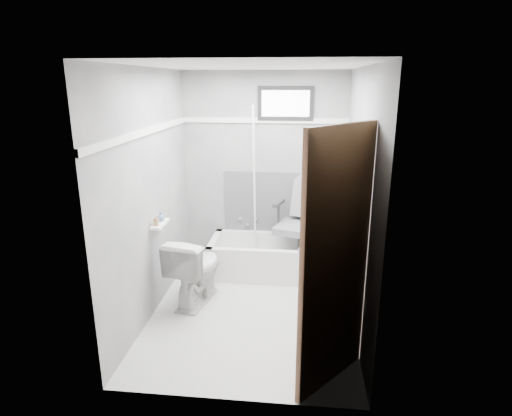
# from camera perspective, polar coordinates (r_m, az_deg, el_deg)

# --- Properties ---
(floor) EXTENTS (2.60, 2.60, 0.00)m
(floor) POSITION_cam_1_polar(r_m,az_deg,el_deg) (4.53, -0.49, -13.49)
(floor) COLOR silver
(floor) RESTS_ON ground
(ceiling) EXTENTS (2.60, 2.60, 0.00)m
(ceiling) POSITION_cam_1_polar(r_m,az_deg,el_deg) (3.93, -0.58, 18.45)
(ceiling) COLOR silver
(ceiling) RESTS_ON floor
(wall_back) EXTENTS (2.00, 0.02, 2.40)m
(wall_back) POSITION_cam_1_polar(r_m,az_deg,el_deg) (5.33, 1.10, 4.95)
(wall_back) COLOR slate
(wall_back) RESTS_ON floor
(wall_front) EXTENTS (2.00, 0.02, 2.40)m
(wall_front) POSITION_cam_1_polar(r_m,az_deg,el_deg) (2.85, -3.58, -5.51)
(wall_front) COLOR slate
(wall_front) RESTS_ON floor
(wall_left) EXTENTS (0.02, 2.60, 2.40)m
(wall_left) POSITION_cam_1_polar(r_m,az_deg,el_deg) (4.30, -13.89, 1.65)
(wall_left) COLOR slate
(wall_left) RESTS_ON floor
(wall_right) EXTENTS (0.02, 2.60, 2.40)m
(wall_right) POSITION_cam_1_polar(r_m,az_deg,el_deg) (4.08, 13.56, 0.88)
(wall_right) COLOR slate
(wall_right) RESTS_ON floor
(bathtub) EXTENTS (1.50, 0.70, 0.42)m
(bathtub) POSITION_cam_1_polar(r_m,az_deg,el_deg) (5.26, 2.14, -6.53)
(bathtub) COLOR silver
(bathtub) RESTS_ON floor
(office_chair) EXTENTS (0.79, 0.79, 1.10)m
(office_chair) POSITION_cam_1_polar(r_m,az_deg,el_deg) (5.12, 5.94, -1.78)
(office_chair) COLOR slate
(office_chair) RESTS_ON bathtub
(toilet) EXTENTS (0.56, 0.82, 0.74)m
(toilet) POSITION_cam_1_polar(r_m,az_deg,el_deg) (4.59, -8.08, -8.10)
(toilet) COLOR silver
(toilet) RESTS_ON floor
(door) EXTENTS (0.78, 0.78, 2.00)m
(door) POSITION_cam_1_polar(r_m,az_deg,el_deg) (2.96, 15.91, -9.53)
(door) COLOR #593121
(door) RESTS_ON floor
(window) EXTENTS (0.66, 0.04, 0.40)m
(window) POSITION_cam_1_polar(r_m,az_deg,el_deg) (5.20, 3.96, 13.74)
(window) COLOR black
(window) RESTS_ON wall_back
(backerboard) EXTENTS (1.50, 0.02, 0.78)m
(backerboard) POSITION_cam_1_polar(r_m,az_deg,el_deg) (5.40, 3.71, 0.70)
(backerboard) COLOR #4C4C4F
(backerboard) RESTS_ON wall_back
(trim_back) EXTENTS (2.00, 0.02, 0.06)m
(trim_back) POSITION_cam_1_polar(r_m,az_deg,el_deg) (5.23, 1.13, 11.59)
(trim_back) COLOR white
(trim_back) RESTS_ON wall_back
(trim_left) EXTENTS (0.02, 2.60, 0.06)m
(trim_left) POSITION_cam_1_polar(r_m,az_deg,el_deg) (4.18, -14.31, 9.88)
(trim_left) COLOR white
(trim_left) RESTS_ON wall_left
(pole) EXTENTS (0.02, 0.30, 1.93)m
(pole) POSITION_cam_1_polar(r_m,az_deg,el_deg) (5.14, -0.22, 2.80)
(pole) COLOR white
(pole) RESTS_ON bathtub
(shelf) EXTENTS (0.10, 0.32, 0.02)m
(shelf) POSITION_cam_1_polar(r_m,az_deg,el_deg) (4.38, -12.66, -2.09)
(shelf) COLOR white
(shelf) RESTS_ON wall_left
(soap_bottle_a) EXTENTS (0.05, 0.05, 0.10)m
(soap_bottle_a) POSITION_cam_1_polar(r_m,az_deg,el_deg) (4.29, -13.18, -1.59)
(soap_bottle_a) COLOR #9B794D
(soap_bottle_a) RESTS_ON shelf
(soap_bottle_b) EXTENTS (0.11, 0.11, 0.10)m
(soap_bottle_b) POSITION_cam_1_polar(r_m,az_deg,el_deg) (4.42, -12.59, -1.11)
(soap_bottle_b) COLOR slate
(soap_bottle_b) RESTS_ON shelf
(faucet) EXTENTS (0.26, 0.10, 0.16)m
(faucet) POSITION_cam_1_polar(r_m,az_deg,el_deg) (5.49, -1.05, -1.73)
(faucet) COLOR silver
(faucet) RESTS_ON wall_back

